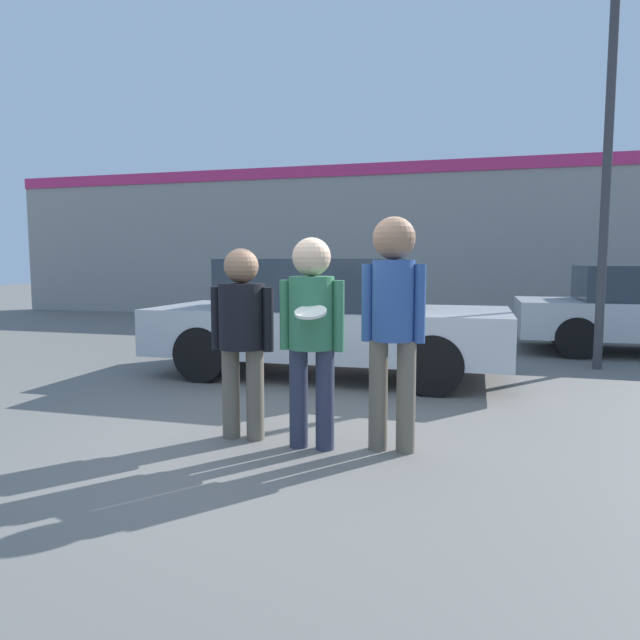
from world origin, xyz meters
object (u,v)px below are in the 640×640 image
(parked_car_near, at_px, (327,317))
(person_middle_with_frisbee, at_px, (312,324))
(person_left, at_px, (242,327))
(shrub, at_px, (318,300))
(street_lamp, at_px, (625,95))
(person_right, at_px, (393,311))

(parked_car_near, bearing_deg, person_middle_with_frisbee, -77.64)
(person_left, height_order, shrub, person_left)
(shrub, bearing_deg, person_middle_with_frisbee, -74.77)
(street_lamp, bearing_deg, parked_car_near, -159.57)
(street_lamp, xyz_separation_m, shrub, (-5.79, 5.58, -3.21))
(person_middle_with_frisbee, bearing_deg, parked_car_near, 102.36)
(person_right, relative_size, street_lamp, 0.30)
(parked_car_near, xyz_separation_m, street_lamp, (3.74, 1.39, 2.93))
(street_lamp, bearing_deg, person_left, -131.32)
(person_middle_with_frisbee, relative_size, parked_car_near, 0.37)
(person_left, distance_m, parked_car_near, 2.85)
(parked_car_near, relative_size, shrub, 4.60)
(person_right, distance_m, shrub, 10.37)
(person_middle_with_frisbee, distance_m, parked_car_near, 3.01)
(parked_car_near, distance_m, street_lamp, 4.95)
(person_right, bearing_deg, street_lamp, 59.74)
(person_left, relative_size, person_right, 0.87)
(street_lamp, bearing_deg, shrub, 136.08)
(person_middle_with_frisbee, distance_m, shrub, 10.28)
(street_lamp, bearing_deg, person_right, -120.26)
(person_middle_with_frisbee, distance_m, person_right, 0.65)
(person_left, bearing_deg, person_middle_with_frisbee, -8.05)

